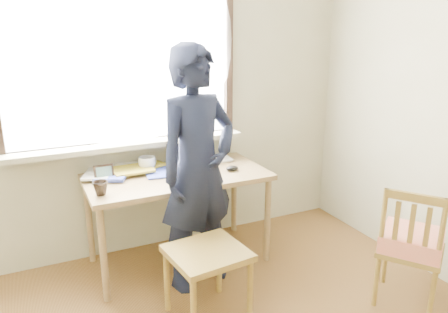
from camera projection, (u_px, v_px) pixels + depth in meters
name	position (u px, v px, depth m)	size (l,w,h in m)	color
room_shell	(264.00, 70.00, 1.75)	(3.52, 4.02, 2.61)	#B6B293
desk	(177.00, 184.00, 3.32)	(1.36, 0.68, 0.73)	olive
laptop	(190.00, 167.00, 3.29)	(0.37, 0.32, 0.22)	black
mug_white	(147.00, 164.00, 3.38)	(0.14, 0.14, 0.11)	white
mug_dark	(100.00, 188.00, 2.89)	(0.10, 0.10, 0.09)	black
mouse	(232.00, 168.00, 3.37)	(0.10, 0.07, 0.04)	black
desk_clutter	(125.00, 172.00, 3.28)	(0.77, 0.51, 0.04)	#3848B8
book_a	(127.00, 171.00, 3.35)	(0.18, 0.25, 0.02)	white
book_b	(205.00, 159.00, 3.65)	(0.20, 0.27, 0.02)	white
picture_frame	(104.00, 173.00, 3.15)	(0.14, 0.02, 0.11)	black
work_chair	(207.00, 261.00, 2.73)	(0.50, 0.49, 0.47)	olive
side_chair	(411.00, 243.00, 2.86)	(0.53, 0.53, 0.84)	olive
person	(198.00, 170.00, 3.00)	(0.62, 0.41, 1.71)	black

